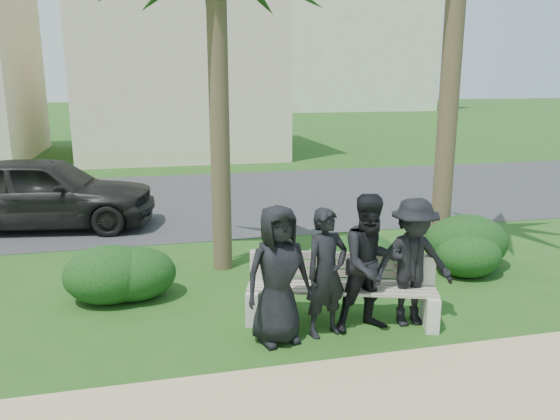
# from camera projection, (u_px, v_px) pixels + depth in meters

# --- Properties ---
(ground) EXTENTS (160.00, 160.00, 0.00)m
(ground) POSITION_uv_depth(u_px,v_px,m) (340.00, 319.00, 7.25)
(ground) COLOR #244D16
(ground) RESTS_ON ground
(footpath) EXTENTS (30.00, 1.60, 0.01)m
(footpath) POSITION_uv_depth(u_px,v_px,m) (400.00, 392.00, 5.54)
(footpath) COLOR tan
(footpath) RESTS_ON ground
(asphalt_street) EXTENTS (160.00, 8.00, 0.01)m
(asphalt_street) POSITION_uv_depth(u_px,v_px,m) (241.00, 197.00, 14.82)
(asphalt_street) COLOR #2D2D30
(asphalt_street) RESTS_ON ground
(stucco_bldg_right) EXTENTS (8.40, 8.40, 7.30)m
(stucco_bldg_right) POSITION_uv_depth(u_px,v_px,m) (178.00, 67.00, 23.21)
(stucco_bldg_right) COLOR beige
(stucco_bldg_right) RESTS_ON ground
(park_bench) EXTENTS (2.61, 1.31, 0.85)m
(park_bench) POSITION_uv_depth(u_px,v_px,m) (340.00, 293.00, 7.12)
(park_bench) COLOR #A79B8C
(park_bench) RESTS_ON ground
(man_a) EXTENTS (0.92, 0.69, 1.70)m
(man_a) POSITION_uv_depth(u_px,v_px,m) (278.00, 275.00, 6.46)
(man_a) COLOR black
(man_a) RESTS_ON ground
(man_b) EXTENTS (0.68, 0.54, 1.61)m
(man_b) POSITION_uv_depth(u_px,v_px,m) (326.00, 273.00, 6.65)
(man_b) COLOR black
(man_b) RESTS_ON ground
(man_c) EXTENTS (0.90, 0.73, 1.76)m
(man_c) POSITION_uv_depth(u_px,v_px,m) (371.00, 263.00, 6.76)
(man_c) COLOR black
(man_c) RESTS_ON ground
(man_d) EXTENTS (1.11, 0.67, 1.67)m
(man_d) POSITION_uv_depth(u_px,v_px,m) (413.00, 262.00, 6.93)
(man_d) COLOR black
(man_d) RESTS_ON ground
(hedge_a) EXTENTS (1.28, 1.06, 0.83)m
(hedge_a) POSITION_uv_depth(u_px,v_px,m) (109.00, 273.00, 7.79)
(hedge_a) COLOR black
(hedge_a) RESTS_ON ground
(hedge_b) EXTENTS (1.18, 0.98, 0.77)m
(hedge_b) POSITION_uv_depth(u_px,v_px,m) (135.00, 272.00, 7.89)
(hedge_b) COLOR black
(hedge_b) RESTS_ON ground
(hedge_d) EXTENTS (1.17, 0.97, 0.76)m
(hedge_d) POSITION_uv_depth(u_px,v_px,m) (362.00, 257.00, 8.61)
(hedge_d) COLOR black
(hedge_d) RESTS_ON ground
(hedge_e) EXTENTS (1.43, 1.18, 0.93)m
(hedge_e) POSITION_uv_depth(u_px,v_px,m) (466.00, 240.00, 9.18)
(hedge_e) COLOR black
(hedge_e) RESTS_ON ground
(hedge_f) EXTENTS (1.09, 0.90, 0.71)m
(hedge_f) POSITION_uv_depth(u_px,v_px,m) (468.00, 254.00, 8.82)
(hedge_f) COLOR black
(hedge_f) RESTS_ON ground
(car_a) EXTENTS (4.81, 2.50, 1.56)m
(car_a) POSITION_uv_depth(u_px,v_px,m) (44.00, 192.00, 11.56)
(car_a) COLOR black
(car_a) RESTS_ON ground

